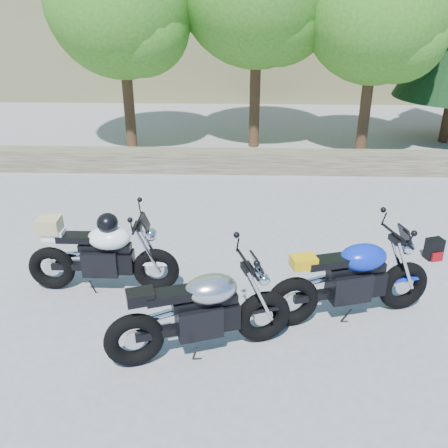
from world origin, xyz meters
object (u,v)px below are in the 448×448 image
Objects in this scene: backpack at (434,249)px; blue_bike at (352,280)px; white_bike at (101,253)px; silver_bike at (202,313)px.

blue_bike is at bearing -154.23° from backpack.
blue_bike is at bearing -9.00° from white_bike.
white_bike is at bearing 173.81° from backpack.
white_bike is 6.26× the size of backpack.
white_bike is (-1.53, 1.33, 0.04)m from silver_bike.
silver_bike is at bearing -164.17° from backpack.
silver_bike is 2.03m from white_bike.
silver_bike is 2.06m from blue_bike.
blue_bike is (3.43, -0.54, -0.03)m from white_bike.
blue_bike reaches higher than silver_bike.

